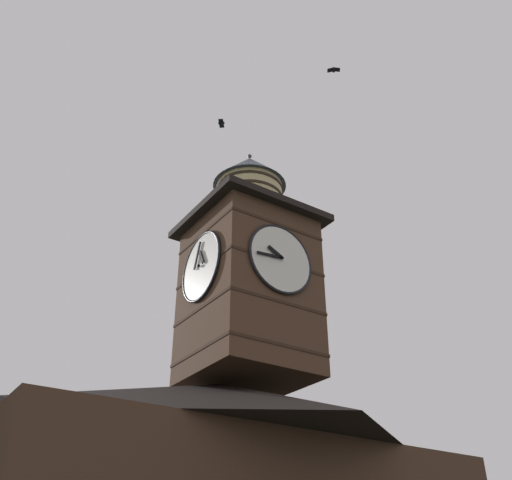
# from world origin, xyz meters

# --- Properties ---
(clock_tower) EXTENTS (4.37, 4.37, 9.10)m
(clock_tower) POSITION_xyz_m (-0.79, -1.57, 11.49)
(clock_tower) COLOR #4C3323
(clock_tower) RESTS_ON building_main
(pine_tree_behind) EXTENTS (6.21, 6.21, 14.60)m
(pine_tree_behind) POSITION_xyz_m (-2.82, -6.72, 6.30)
(pine_tree_behind) COLOR #473323
(pine_tree_behind) RESTS_ON ground_plane
(moon) EXTENTS (1.70, 1.70, 1.70)m
(moon) POSITION_xyz_m (-12.72, -30.67, 11.21)
(moon) COLOR silver
(flying_bird_high) EXTENTS (0.50, 0.57, 0.17)m
(flying_bird_high) POSITION_xyz_m (-0.63, -3.63, 19.71)
(flying_bird_high) COLOR black
(flying_bird_low) EXTENTS (0.48, 0.44, 0.14)m
(flying_bird_low) POSITION_xyz_m (-2.03, 2.25, 18.67)
(flying_bird_low) COLOR black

